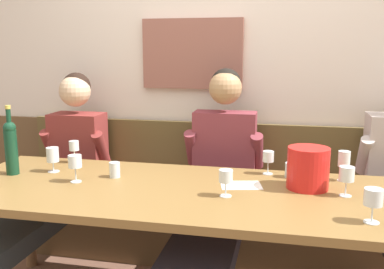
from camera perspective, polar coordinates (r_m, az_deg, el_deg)
The scene contains 19 objects.
room_wall_back at distance 3.09m, azimuth 5.29°, elevation 10.24°, with size 6.80×0.12×2.80m.
wood_wainscot_panel at distance 3.19m, azimuth 4.92°, elevation -6.86°, with size 6.80×0.03×0.93m, color brown.
wall_bench at distance 3.06m, azimuth 4.34°, elevation -11.30°, with size 2.99×0.42×0.94m.
dining_table at distance 2.21m, azimuth 1.73°, elevation -9.04°, with size 2.69×0.91×0.75m.
person_center_left_seat at distance 2.93m, azimuth -17.93°, elevation -5.38°, with size 0.47×1.38×1.29m.
person_left_seat at distance 2.55m, azimuth 3.05°, elevation -7.41°, with size 0.51×1.38×1.33m.
ice_bucket at distance 2.27m, azimuth 15.12°, elevation -4.31°, with size 0.21×0.21×0.21m, color red.
wine_bottle_amber_mid at distance 2.63m, azimuth -22.86°, elevation -1.35°, with size 0.07×0.07×0.40m.
wine_glass_mid_left at distance 2.62m, azimuth -17.97°, elevation -2.75°, with size 0.07×0.07×0.14m.
wine_glass_mid_right at distance 2.08m, azimuth 4.51°, elevation -5.63°, with size 0.07×0.07×0.13m.
wine_glass_center_rear at distance 2.48m, azimuth 10.06°, elevation -3.06°, with size 0.06×0.06×0.13m.
wine_glass_left_end at distance 2.79m, azimuth -15.35°, elevation -1.64°, with size 0.06×0.06×0.14m.
wine_glass_by_bottle at distance 2.38m, azimuth -15.23°, elevation -3.63°, with size 0.07×0.07×0.15m.
wine_glass_center_front at distance 1.91m, azimuth 22.88°, elevation -7.87°, with size 0.08×0.08×0.15m.
wine_glass_near_bucket at distance 2.20m, azimuth 19.81°, elevation -5.04°, with size 0.07×0.07×0.15m.
wine_glass_right_end at distance 2.45m, azimuth 19.49°, elevation -3.28°, with size 0.06×0.06×0.16m.
water_tumbler_center at distance 2.46m, azimuth 12.98°, elevation -4.62°, with size 0.07×0.07×0.08m, color silver.
water_tumbler_left at distance 2.43m, azimuth -10.20°, elevation -4.62°, with size 0.06×0.06×0.09m, color silver.
tasting_sheet_left_guest at distance 2.28m, azimuth 6.51°, elevation -6.70°, with size 0.21×0.15×0.00m, color white.
Camera 1 is at (0.38, -1.98, 1.44)m, focal length 40.27 mm.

